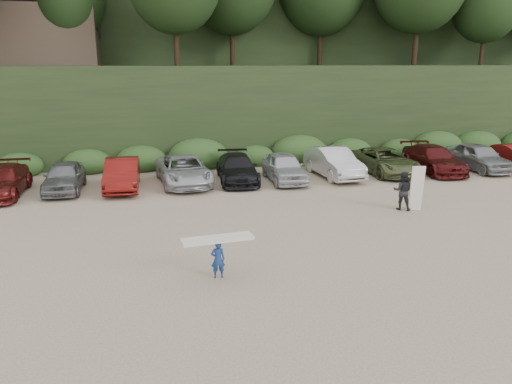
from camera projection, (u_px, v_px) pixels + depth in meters
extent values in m
plane|color=tan|center=(307.00, 248.00, 17.23)|extent=(120.00, 120.00, 0.00)
cube|color=black|center=(213.00, 107.00, 37.22)|extent=(80.00, 14.00, 6.00)
cube|color=black|center=(188.00, 45.00, 52.93)|extent=(90.00, 30.00, 16.00)
cube|color=#2B491E|center=(223.00, 157.00, 30.63)|extent=(46.20, 2.00, 1.20)
cube|color=brown|center=(40.00, 36.00, 35.23)|extent=(8.00, 6.00, 4.00)
imported|color=#591514|center=(2.00, 181.00, 23.81)|extent=(2.08, 4.96, 1.43)
imported|color=slate|center=(64.00, 177.00, 24.63)|extent=(1.84, 4.36, 1.47)
imported|color=maroon|center=(122.00, 174.00, 25.08)|extent=(1.76, 4.69, 1.53)
imported|color=#B0B1B7|center=(184.00, 170.00, 26.08)|extent=(2.86, 5.49, 1.48)
imported|color=black|center=(237.00, 168.00, 26.67)|extent=(2.34, 5.04, 1.42)
imported|color=#BABABF|center=(284.00, 167.00, 26.77)|extent=(1.92, 4.53, 1.53)
imported|color=beige|center=(334.00, 162.00, 27.75)|extent=(2.03, 5.04, 1.63)
imported|color=#505B34|center=(385.00, 161.00, 28.61)|extent=(2.62, 5.30, 1.45)
imported|color=#4B1111|center=(433.00, 159.00, 29.04)|extent=(2.40, 5.32, 1.51)
imported|color=gray|center=(478.00, 157.00, 29.51)|extent=(2.00, 4.72, 1.59)
imported|color=navy|center=(218.00, 259.00, 14.71)|extent=(0.43, 0.29, 1.15)
cube|color=silver|center=(218.00, 239.00, 14.54)|extent=(2.15, 0.79, 0.08)
imported|color=black|center=(403.00, 191.00, 21.51)|extent=(1.03, 0.97, 1.68)
cube|color=silver|center=(417.00, 188.00, 21.30)|extent=(0.60, 0.39, 1.98)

